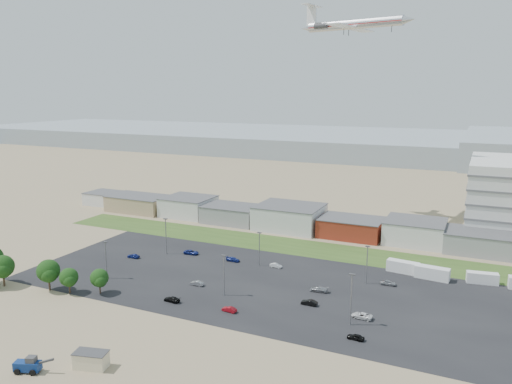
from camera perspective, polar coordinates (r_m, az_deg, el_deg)
The scene contains 33 objects.
ground at distance 112.47m, azimuth -6.63°, elevation -13.31°, with size 700.00×700.00×0.00m, color #8C7C59.
parking_lot at distance 126.52m, azimuth 0.13°, elevation -10.34°, with size 120.00×50.00×0.01m, color black.
grass_strip at distance 156.15m, azimuth 3.38°, elevation -6.09°, with size 160.00×16.00×0.02m, color #324D1C.
hills_backdrop at distance 404.28m, azimuth 22.74°, elevation 4.49°, with size 700.00×200.00×9.00m, color gray, non-canonical shape.
building_row at distance 178.29m, azimuth 0.55°, elevation -2.52°, with size 170.00×20.00×8.00m, color silver, non-canonical shape.
portable_shed at distance 95.08m, azimuth -18.33°, elevation -17.74°, with size 5.82×3.02×2.93m, color beige, non-canonical shape.
telehandler at distance 97.51m, azimuth -24.67°, elevation -17.46°, with size 7.02×2.34×2.93m, color navy, non-canonical shape.
box_trailer_a at distance 138.40m, azimuth 16.44°, elevation -8.21°, with size 8.21×2.57×3.08m, color silver, non-canonical shape.
box_trailer_b at distance 136.07m, azimuth 19.49°, elevation -8.72°, with size 8.46×2.64×3.17m, color silver, non-canonical shape.
box_trailer_c at distance 137.83m, azimuth 24.45°, elevation -8.94°, with size 7.38×2.31×2.77m, color silver, non-canonical shape.
tree_left at distance 137.62m, azimuth -26.96°, elevation -7.83°, with size 5.95×5.95×8.93m, color black, non-canonical shape.
tree_mid at distance 130.32m, azimuth -22.63°, elevation -8.56°, with size 5.79×5.79×8.69m, color black, non-canonical shape.
tree_right at distance 127.14m, azimuth -20.60°, elevation -9.31°, with size 4.67×4.67×7.00m, color black, non-canonical shape.
tree_near at distance 124.65m, azimuth -17.46°, elevation -9.54°, with size 4.58×4.58×6.87m, color black, non-canonical shape.
lightpole_front_l at distance 133.27m, azimuth -16.76°, elevation -7.46°, with size 1.15×0.48×9.81m, color slate, non-canonical shape.
lightpole_front_m at distance 117.78m, azimuth -3.68°, elevation -9.49°, with size 1.16×0.48×9.85m, color slate, non-canonical shape.
lightpole_front_r at distance 105.13m, azimuth 10.82°, elevation -11.99°, with size 1.29×0.54×10.99m, color slate, non-canonical shape.
lightpole_back_l at distance 148.72m, azimuth -10.24°, elevation -5.00°, with size 1.26×0.53×10.73m, color slate, non-canonical shape.
lightpole_back_m at distance 136.71m, azimuth 0.39°, elevation -6.55°, with size 1.12×0.47×9.50m, color slate, non-canonical shape.
lightpole_back_r at distance 127.43m, azimuth 12.56°, elevation -8.13°, with size 1.14×0.48×9.72m, color slate, non-canonical shape.
airliner at distance 186.74m, azimuth 11.15°, elevation 18.30°, with size 43.08×29.38×12.73m, color silver, non-canonical shape.
parked_car_0 at distance 110.32m, azimuth 12.00°, elevation -13.65°, with size 2.04×4.43×1.23m, color silver.
parked_car_1 at distance 114.72m, azimuth 6.10°, elevation -12.45°, with size 1.30×3.72×1.23m, color black.
parked_car_2 at distance 101.64m, azimuth 11.31°, elevation -15.93°, with size 1.34×3.33×1.14m, color black.
parked_car_3 at distance 117.37m, azimuth -9.60°, elevation -11.99°, with size 1.64×4.03×1.17m, color black.
parked_car_4 at distance 125.59m, azimuth -6.78°, elevation -10.31°, with size 1.23×3.53×1.16m, color #A5A5AA.
parked_car_5 at distance 148.43m, azimuth -13.84°, elevation -7.10°, with size 1.49×3.71×1.26m, color navy.
parked_car_6 at distance 141.57m, azimuth -2.65°, elevation -7.70°, with size 1.63×4.01×1.16m, color navy.
parked_car_8 at distance 129.07m, azimuth 14.88°, elevation -9.99°, with size 1.52×3.78×1.29m, color #A5A5AA.
parked_car_9 at distance 148.56m, azimuth -7.41°, elevation -6.84°, with size 2.04×4.43×1.23m, color navy.
parked_car_11 at distance 136.85m, azimuth 2.30°, elevation -8.39°, with size 1.18×3.38×1.11m, color silver.
parked_car_12 at distance 122.03m, azimuth 7.19°, elevation -10.96°, with size 1.77×4.35×1.26m, color #A5A5AA.
parked_car_13 at distance 111.10m, azimuth -3.07°, elevation -13.25°, with size 1.19×3.41×1.12m, color maroon.
Camera 1 is at (54.05, -86.81, 46.83)m, focal length 35.00 mm.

